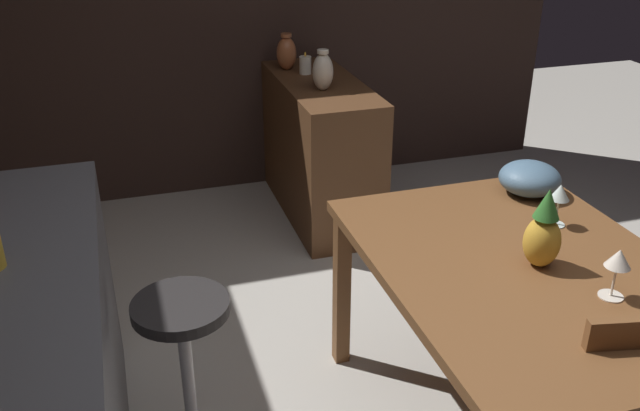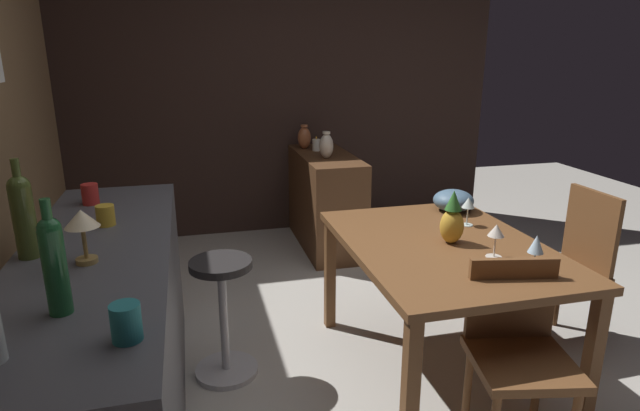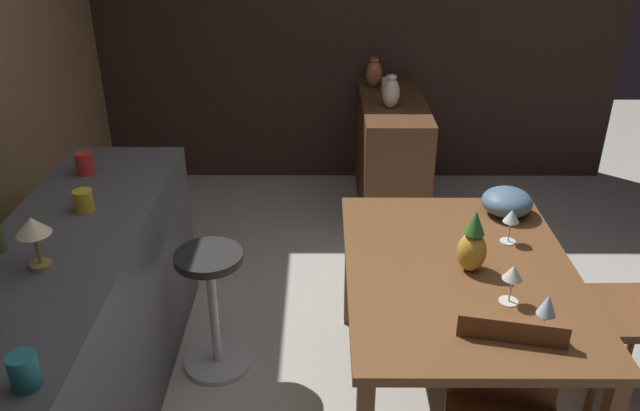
{
  "view_description": "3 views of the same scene",
  "coord_description": "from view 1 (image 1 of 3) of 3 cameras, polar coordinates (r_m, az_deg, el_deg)",
  "views": [
    {
      "loc": [
        -1.69,
        1.0,
        1.91
      ],
      "look_at": [
        0.36,
        0.37,
        0.86
      ],
      "focal_mm": 38.82,
      "sensor_mm": 36.0,
      "label": 1
    },
    {
      "loc": [
        -2.3,
        1.0,
        1.68
      ],
      "look_at": [
        0.27,
        0.35,
        0.89
      ],
      "focal_mm": 29.5,
      "sensor_mm": 36.0,
      "label": 2
    },
    {
      "loc": [
        -2.3,
        0.36,
        2.2
      ],
      "look_at": [
        0.29,
        0.37,
        0.86
      ],
      "focal_mm": 36.08,
      "sensor_mm": 36.0,
      "label": 3
    }
  ],
  "objects": [
    {
      "name": "pillar_candle_tall",
      "position": [
        4.11,
        -1.22,
        11.5
      ],
      "size": [
        0.07,
        0.07,
        0.13
      ],
      "color": "white",
      "rests_on": "sideboard_cabinet"
    },
    {
      "name": "wine_glass_left",
      "position": [
        2.22,
        23.38,
        -4.22
      ],
      "size": [
        0.08,
        0.08,
        0.16
      ],
      "color": "silver",
      "rests_on": "dining_table"
    },
    {
      "name": "bar_stool",
      "position": [
        2.46,
        -10.83,
        -13.72
      ],
      "size": [
        0.34,
        0.34,
        0.65
      ],
      "color": "#262323",
      "rests_on": "ground_plane"
    },
    {
      "name": "sideboard_cabinet",
      "position": [
        4.1,
        0.05,
        4.68
      ],
      "size": [
        1.1,
        0.44,
        0.82
      ],
      "primitive_type": "cube",
      "color": "#56351E",
      "rests_on": "ground_plane"
    },
    {
      "name": "fruit_bowl",
      "position": [
        2.85,
        16.9,
        2.16
      ],
      "size": [
        0.24,
        0.24,
        0.13
      ],
      "primitive_type": "ellipsoid",
      "color": "slate",
      "rests_on": "dining_table"
    },
    {
      "name": "dining_table",
      "position": [
        2.4,
        16.52,
        -6.43
      ],
      "size": [
        1.32,
        0.96,
        0.74
      ],
      "color": "brown",
      "rests_on": "ground_plane"
    },
    {
      "name": "wine_glass_center",
      "position": [
        2.6,
        19.16,
        0.87
      ],
      "size": [
        0.07,
        0.07,
        0.16
      ],
      "color": "silver",
      "rests_on": "dining_table"
    },
    {
      "name": "vase_ceramic_ivory",
      "position": [
        3.78,
        0.23,
        11.0
      ],
      "size": [
        0.11,
        0.11,
        0.22
      ],
      "color": "beige",
      "rests_on": "sideboard_cabinet"
    },
    {
      "name": "pineapple_centerpiece",
      "position": [
        2.32,
        17.92,
        -2.2
      ],
      "size": [
        0.12,
        0.12,
        0.27
      ],
      "color": "gold",
      "rests_on": "dining_table"
    },
    {
      "name": "vase_copper",
      "position": [
        4.2,
        -2.78,
        12.46
      ],
      "size": [
        0.12,
        0.12,
        0.21
      ],
      "color": "#B26038",
      "rests_on": "sideboard_cabinet"
    }
  ]
}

